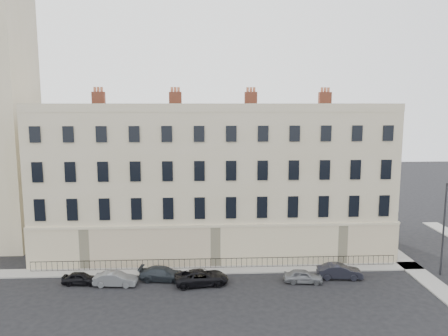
{
  "coord_description": "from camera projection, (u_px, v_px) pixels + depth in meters",
  "views": [
    {
      "loc": [
        -7.31,
        -34.77,
        15.87
      ],
      "look_at": [
        -4.96,
        10.0,
        9.15
      ],
      "focal_mm": 35.0,
      "sensor_mm": 36.0,
      "label": 1
    }
  ],
  "objects": [
    {
      "name": "ground",
      "position": [
        288.0,
        291.0,
        37.07
      ],
      "size": [
        160.0,
        160.0,
        0.0
      ],
      "primitive_type": "plane",
      "color": "black",
      "rests_on": "ground"
    },
    {
      "name": "terrace",
      "position": [
        214.0,
        180.0,
        47.46
      ],
      "size": [
        36.22,
        12.22,
        17.0
      ],
      "color": "#BFB28E",
      "rests_on": "ground"
    },
    {
      "name": "pavement_terrace",
      "position": [
        174.0,
        271.0,
        41.48
      ],
      "size": [
        48.0,
        2.0,
        0.12
      ],
      "primitive_type": "cube",
      "color": "gray",
      "rests_on": "ground"
    },
    {
      "name": "pavement_east_return",
      "position": [
        396.0,
        255.0,
        45.63
      ],
      "size": [
        2.0,
        24.0,
        0.12
      ],
      "primitive_type": "cube",
      "color": "gray",
      "rests_on": "ground"
    },
    {
      "name": "railings",
      "position": [
        216.0,
        263.0,
        42.01
      ],
      "size": [
        35.0,
        0.04,
        0.96
      ],
      "color": "black",
      "rests_on": "ground"
    },
    {
      "name": "car_a",
      "position": [
        81.0,
        278.0,
        38.44
      ],
      "size": [
        3.3,
        1.52,
        1.1
      ],
      "primitive_type": "imported",
      "rotation": [
        0.0,
        0.0,
        1.5
      ],
      "color": "black",
      "rests_on": "ground"
    },
    {
      "name": "car_b",
      "position": [
        115.0,
        279.0,
        38.13
      ],
      "size": [
        3.84,
        1.61,
        1.23
      ],
      "primitive_type": "imported",
      "rotation": [
        0.0,
        0.0,
        1.49
      ],
      "color": "slate",
      "rests_on": "ground"
    },
    {
      "name": "car_c",
      "position": [
        163.0,
        274.0,
        39.26
      ],
      "size": [
        4.49,
        2.28,
        1.25
      ],
      "primitive_type": "imported",
      "rotation": [
        0.0,
        0.0,
        1.44
      ],
      "color": "#22282E",
      "rests_on": "ground"
    },
    {
      "name": "car_d",
      "position": [
        202.0,
        277.0,
        38.37
      ],
      "size": [
        4.99,
        2.8,
        1.32
      ],
      "primitive_type": "imported",
      "rotation": [
        0.0,
        0.0,
        1.71
      ],
      "color": "black",
      "rests_on": "ground"
    },
    {
      "name": "car_e",
      "position": [
        303.0,
        276.0,
        38.8
      ],
      "size": [
        3.61,
        1.82,
        1.18
      ],
      "primitive_type": "imported",
      "rotation": [
        0.0,
        0.0,
        1.44
      ],
      "color": "slate",
      "rests_on": "ground"
    },
    {
      "name": "car_f",
      "position": [
        339.0,
        271.0,
        39.72
      ],
      "size": [
        4.13,
        1.77,
        1.32
      ],
      "primitive_type": "imported",
      "rotation": [
        0.0,
        0.0,
        1.48
      ],
      "color": "black",
      "rests_on": "ground"
    },
    {
      "name": "streetlamp",
      "position": [
        445.0,
        225.0,
        39.83
      ],
      "size": [
        0.21,
        1.89,
        8.74
      ],
      "rotation": [
        0.0,
        0.0,
        0.01
      ],
      "color": "#2B2B30",
      "rests_on": "ground"
    }
  ]
}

